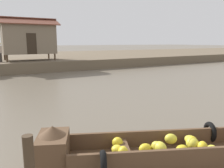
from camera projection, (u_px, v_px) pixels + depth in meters
name	position (u px, v px, depth m)	size (l,w,h in m)	color
ground_plane	(64.00, 101.00, 9.94)	(300.00, 300.00, 0.00)	#665B4C
riverbank_strip	(13.00, 60.00, 26.58)	(160.00, 20.00, 0.93)	brown
banana_boat	(165.00, 147.00, 4.94)	(5.35, 2.98, 0.91)	brown
stilt_house_mid_left	(29.00, 38.00, 20.34)	(5.14, 3.15, 3.82)	#4C3826
vendor_person	(0.00, 51.00, 18.43)	(0.44, 0.44, 1.66)	#332D28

